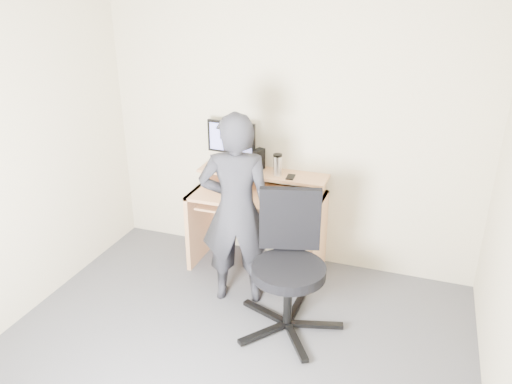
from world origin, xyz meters
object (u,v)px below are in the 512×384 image
Objects in this scene: monitor at (231,140)px; person at (236,211)px; desk at (260,211)px; office_chair at (289,259)px.

person is (0.31, -0.69, -0.36)m from monitor.
monitor is (-0.31, 0.08, 0.63)m from desk.
person reaches higher than desk.
person is at bearing 143.14° from office_chair.
monitor is at bearing 117.46° from office_chair.
office_chair is 0.59m from person.
monitor is 0.29× the size of person.
person is at bearing -61.92° from monitor.
desk is at bearing -11.32° from monitor.
office_chair is at bearing -57.71° from desk.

